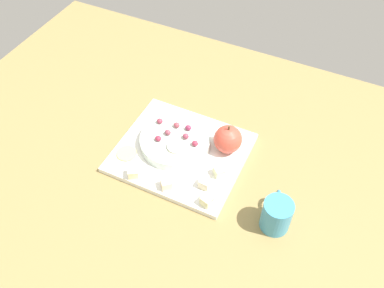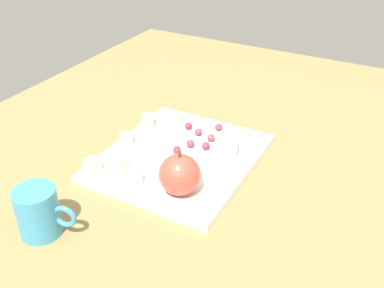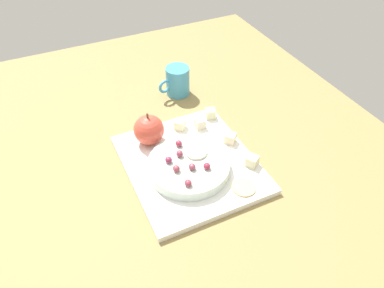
{
  "view_description": "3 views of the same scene",
  "coord_description": "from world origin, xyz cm",
  "px_view_note": "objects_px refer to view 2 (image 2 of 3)",
  "views": [
    {
      "loc": [
        32.62,
        -59.02,
        87.51
      ],
      "look_at": [
        2.98,
        2.7,
        8.11
      ],
      "focal_mm": 38.78,
      "sensor_mm": 36.0,
      "label": 1
    },
    {
      "loc": [
        63.91,
        38.19,
        53.45
      ],
      "look_at": [
        -0.11,
        3.59,
        8.42
      ],
      "focal_mm": 41.34,
      "sensor_mm": 36.0,
      "label": 2
    },
    {
      "loc": [
        -53.37,
        26.24,
        65.26
      ],
      "look_at": [
        2.87,
        -0.32,
        8.5
      ],
      "focal_mm": 34.47,
      "sensor_mm": 36.0,
      "label": 3
    }
  ],
  "objects_px": {
    "grape_1": "(211,138)",
    "grape_3": "(190,126)",
    "grape_0": "(190,144)",
    "grape_4": "(219,127)",
    "apple_whole": "(180,175)",
    "cheese_cube_2": "(119,165)",
    "grape_5": "(207,145)",
    "cracker_0": "(180,120)",
    "grape_2": "(198,132)",
    "platter": "(180,158)",
    "cheese_cube_4": "(134,176)",
    "cheese_cube_1": "(92,165)",
    "cheese_cube_0": "(148,120)",
    "serving_dish": "(192,145)",
    "grape_6": "(177,150)",
    "apple_slice_0": "(177,139)",
    "cup": "(39,212)",
    "cheese_cube_3": "(126,139)"
  },
  "relations": [
    {
      "from": "grape_2",
      "to": "apple_slice_0",
      "type": "distance_m",
      "value": 0.05
    },
    {
      "from": "grape_5",
      "to": "cup",
      "type": "height_order",
      "value": "cup"
    },
    {
      "from": "apple_whole",
      "to": "grape_6",
      "type": "relative_size",
      "value": 4.42
    },
    {
      "from": "cheese_cube_2",
      "to": "apple_slice_0",
      "type": "relative_size",
      "value": 0.51
    },
    {
      "from": "grape_3",
      "to": "apple_slice_0",
      "type": "relative_size",
      "value": 0.34
    },
    {
      "from": "cheese_cube_4",
      "to": "apple_slice_0",
      "type": "height_order",
      "value": "apple_slice_0"
    },
    {
      "from": "cracker_0",
      "to": "grape_1",
      "type": "relative_size",
      "value": 3.12
    },
    {
      "from": "grape_1",
      "to": "grape_3",
      "type": "height_order",
      "value": "same"
    },
    {
      "from": "cheese_cube_1",
      "to": "grape_6",
      "type": "distance_m",
      "value": 0.16
    },
    {
      "from": "apple_slice_0",
      "to": "grape_4",
      "type": "bearing_deg",
      "value": 143.5
    },
    {
      "from": "grape_3",
      "to": "grape_5",
      "type": "distance_m",
      "value": 0.08
    },
    {
      "from": "apple_whole",
      "to": "cheese_cube_2",
      "type": "bearing_deg",
      "value": -91.24
    },
    {
      "from": "cheese_cube_0",
      "to": "cracker_0",
      "type": "xyz_separation_m",
      "value": [
        -0.05,
        0.05,
        -0.01
      ]
    },
    {
      "from": "cheese_cube_2",
      "to": "grape_0",
      "type": "height_order",
      "value": "grape_0"
    },
    {
      "from": "cup",
      "to": "cheese_cube_3",
      "type": "bearing_deg",
      "value": -174.88
    },
    {
      "from": "apple_whole",
      "to": "cup",
      "type": "xyz_separation_m",
      "value": [
        0.18,
        -0.15,
        -0.01
      ]
    },
    {
      "from": "grape_2",
      "to": "grape_6",
      "type": "xyz_separation_m",
      "value": [
        0.08,
        -0.0,
        0.0
      ]
    },
    {
      "from": "grape_2",
      "to": "serving_dish",
      "type": "bearing_deg",
      "value": -5.43
    },
    {
      "from": "grape_5",
      "to": "cracker_0",
      "type": "bearing_deg",
      "value": -132.06
    },
    {
      "from": "cheese_cube_2",
      "to": "grape_4",
      "type": "height_order",
      "value": "grape_4"
    },
    {
      "from": "grape_5",
      "to": "grape_0",
      "type": "bearing_deg",
      "value": -68.5
    },
    {
      "from": "cheese_cube_0",
      "to": "apple_slice_0",
      "type": "distance_m",
      "value": 0.13
    },
    {
      "from": "platter",
      "to": "grape_4",
      "type": "bearing_deg",
      "value": 152.81
    },
    {
      "from": "platter",
      "to": "cup",
      "type": "height_order",
      "value": "cup"
    },
    {
      "from": "grape_2",
      "to": "grape_0",
      "type": "bearing_deg",
      "value": 9.4
    },
    {
      "from": "serving_dish",
      "to": "cheese_cube_4",
      "type": "xyz_separation_m",
      "value": [
        0.14,
        -0.04,
        -0.0
      ]
    },
    {
      "from": "grape_6",
      "to": "platter",
      "type": "bearing_deg",
      "value": -160.23
    },
    {
      "from": "platter",
      "to": "grape_4",
      "type": "xyz_separation_m",
      "value": [
        -0.08,
        0.04,
        0.04
      ]
    },
    {
      "from": "platter",
      "to": "serving_dish",
      "type": "height_order",
      "value": "serving_dish"
    },
    {
      "from": "cheese_cube_0",
      "to": "platter",
      "type": "bearing_deg",
      "value": 60.5
    },
    {
      "from": "platter",
      "to": "cheese_cube_4",
      "type": "bearing_deg",
      "value": -13.16
    },
    {
      "from": "cheese_cube_4",
      "to": "grape_0",
      "type": "distance_m",
      "value": 0.13
    },
    {
      "from": "grape_6",
      "to": "grape_1",
      "type": "bearing_deg",
      "value": 152.55
    },
    {
      "from": "grape_1",
      "to": "grape_5",
      "type": "relative_size",
      "value": 1.0
    },
    {
      "from": "serving_dish",
      "to": "grape_3",
      "type": "bearing_deg",
      "value": -145.82
    },
    {
      "from": "platter",
      "to": "apple_whole",
      "type": "distance_m",
      "value": 0.13
    },
    {
      "from": "platter",
      "to": "apple_slice_0",
      "type": "xyz_separation_m",
      "value": [
        -0.01,
        -0.01,
        0.04
      ]
    },
    {
      "from": "cheese_cube_3",
      "to": "cup",
      "type": "distance_m",
      "value": 0.26
    },
    {
      "from": "cracker_0",
      "to": "grape_2",
      "type": "distance_m",
      "value": 0.12
    },
    {
      "from": "grape_2",
      "to": "grape_5",
      "type": "distance_m",
      "value": 0.05
    },
    {
      "from": "cheese_cube_0",
      "to": "apple_slice_0",
      "type": "height_order",
      "value": "apple_slice_0"
    },
    {
      "from": "platter",
      "to": "grape_6",
      "type": "xyz_separation_m",
      "value": [
        0.03,
        0.01,
        0.04
      ]
    },
    {
      "from": "cheese_cube_2",
      "to": "grape_3",
      "type": "relative_size",
      "value": 1.49
    },
    {
      "from": "grape_0",
      "to": "grape_4",
      "type": "relative_size",
      "value": 1.0
    },
    {
      "from": "cheese_cube_1",
      "to": "grape_1",
      "type": "bearing_deg",
      "value": 134.33
    },
    {
      "from": "grape_0",
      "to": "grape_5",
      "type": "height_order",
      "value": "same"
    },
    {
      "from": "grape_0",
      "to": "grape_1",
      "type": "distance_m",
      "value": 0.05
    },
    {
      "from": "platter",
      "to": "cheese_cube_1",
      "type": "bearing_deg",
      "value": -43.08
    },
    {
      "from": "platter",
      "to": "cheese_cube_3",
      "type": "bearing_deg",
      "value": -80.51
    },
    {
      "from": "cheese_cube_1",
      "to": "cheese_cube_2",
      "type": "height_order",
      "value": "same"
    }
  ]
}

